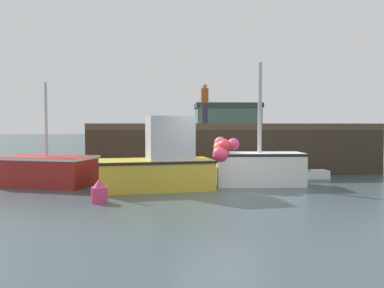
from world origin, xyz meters
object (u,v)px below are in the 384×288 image
at_px(fishing_boat_near_left, 47,169).
at_px(fishing_boat_near_right, 160,162).
at_px(rowboat, 307,174).
at_px(mooring_buoy_foreground, 99,192).
at_px(fishing_boat_mid, 256,165).
at_px(dockworker, 205,103).

xyz_separation_m(fishing_boat_near_left, fishing_boat_near_right, (3.66, -1.03, 0.31)).
distance_m(rowboat, mooring_buoy_foreground, 7.91).
xyz_separation_m(fishing_boat_near_right, fishing_boat_mid, (3.06, 0.58, -0.17)).
bearing_deg(fishing_boat_near_right, rowboat, 21.67).
bearing_deg(dockworker, fishing_boat_mid, -76.88).
relative_size(fishing_boat_near_right, fishing_boat_mid, 0.92).
bearing_deg(dockworker, mooring_buoy_foreground, -113.87).
bearing_deg(dockworker, fishing_boat_near_right, -108.54).
relative_size(fishing_boat_mid, rowboat, 2.60).
height_order(fishing_boat_near_right, rowboat, fishing_boat_near_right).
xyz_separation_m(fishing_boat_near_right, rowboat, (5.29, 2.10, -0.67)).
bearing_deg(fishing_boat_mid, rowboat, 34.19).
bearing_deg(mooring_buoy_foreground, dockworker, 66.13).
height_order(fishing_boat_mid, dockworker, fishing_boat_mid).
relative_size(rowboat, dockworker, 0.84).
relative_size(fishing_boat_near_left, mooring_buoy_foreground, 5.60).
distance_m(fishing_boat_near_left, fishing_boat_mid, 6.73).
height_order(rowboat, dockworker, dockworker).
relative_size(fishing_boat_mid, mooring_buoy_foreground, 6.65).
bearing_deg(fishing_boat_near_right, mooring_buoy_foreground, -126.72).
height_order(fishing_boat_near_left, dockworker, dockworker).
xyz_separation_m(fishing_boat_near_right, mooring_buoy_foreground, (-1.48, -1.98, -0.55)).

